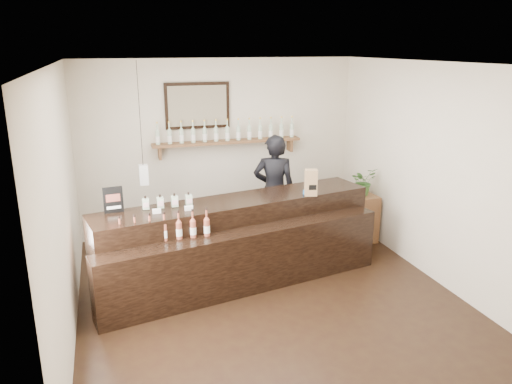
% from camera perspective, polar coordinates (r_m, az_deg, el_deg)
% --- Properties ---
extents(ground, '(5.00, 5.00, 0.00)m').
position_cam_1_polar(ground, '(6.35, 1.31, -11.67)').
color(ground, black).
rests_on(ground, ground).
extents(room_shell, '(5.00, 5.00, 5.00)m').
position_cam_1_polar(room_shell, '(5.74, 1.42, 3.49)').
color(room_shell, beige).
rests_on(room_shell, ground).
extents(back_wall_decor, '(2.66, 0.96, 1.69)m').
position_cam_1_polar(back_wall_decor, '(7.95, -5.04, 7.45)').
color(back_wall_decor, brown).
rests_on(back_wall_decor, ground).
extents(counter, '(3.82, 1.70, 1.23)m').
position_cam_1_polar(counter, '(6.57, -1.95, -5.90)').
color(counter, black).
rests_on(counter, ground).
extents(promo_sign, '(0.23, 0.04, 0.32)m').
position_cam_1_polar(promo_sign, '(6.20, -16.00, -0.88)').
color(promo_sign, black).
rests_on(promo_sign, counter).
extents(paper_bag, '(0.19, 0.16, 0.35)m').
position_cam_1_polar(paper_bag, '(6.69, 6.30, 1.08)').
color(paper_bag, '#A27A4E').
rests_on(paper_bag, counter).
extents(tape_dispenser, '(0.12, 0.05, 0.11)m').
position_cam_1_polar(tape_dispenser, '(6.78, 5.95, 0.11)').
color(tape_dispenser, blue).
rests_on(tape_dispenser, counter).
extents(side_cabinet, '(0.41, 0.54, 0.74)m').
position_cam_1_polar(side_cabinet, '(8.07, 11.90, -2.83)').
color(side_cabinet, brown).
rests_on(side_cabinet, ground).
extents(potted_plant, '(0.45, 0.41, 0.43)m').
position_cam_1_polar(potted_plant, '(7.90, 12.15, 1.20)').
color(potted_plant, '#355E25').
rests_on(potted_plant, side_cabinet).
extents(shopkeeper, '(0.82, 0.67, 1.95)m').
position_cam_1_polar(shopkeeper, '(7.54, 2.09, 0.95)').
color(shopkeeper, black).
rests_on(shopkeeper, ground).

